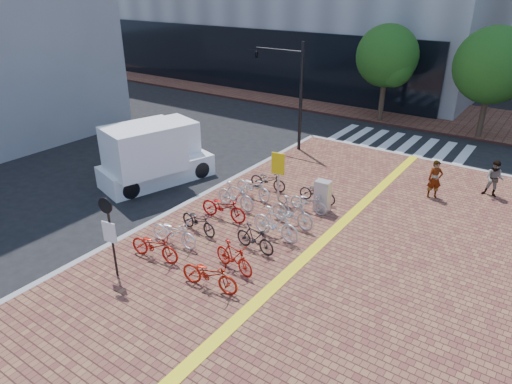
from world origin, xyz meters
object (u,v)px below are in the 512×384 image
Objects in this scene: bike_8 at (234,257)px; box_truck at (154,154)px; bike_0 at (155,246)px; bike_2 at (199,221)px; bike_6 at (268,180)px; bike_3 at (224,207)px; traffic_light_pole at (280,74)px; utility_box at (322,196)px; bike_13 at (317,193)px; bike_10 at (276,224)px; notice_sign at (109,228)px; bike_1 at (174,232)px; yellow_sign at (278,168)px; bike_7 at (210,274)px; bike_4 at (236,196)px; bike_12 at (308,202)px; bike_5 at (253,187)px; bike_9 at (255,238)px; pedestrian_a at (435,179)px; bike_11 at (292,212)px; pedestrian_b at (495,179)px.

box_truck reaches higher than bike_8.
bike_0 reaches higher than bike_2.
bike_0 reaches higher than bike_6.
traffic_light_pole reaches higher than bike_3.
utility_box is at bearing 10.69° from box_truck.
bike_6 reaches higher than bike_13.
notice_sign reaches higher than bike_10.
bike_8 is (2.50, -5.70, 0.05)m from bike_6.
bike_8 is at bearing -64.30° from traffic_light_pole.
yellow_sign is (1.03, 5.00, 0.94)m from bike_1.
bike_10 is at bearing 10.30° from bike_8.
notice_sign is at bearing 172.69° from bike_6.
bike_3 is 0.72× the size of notice_sign.
bike_10 is 3.42m from bike_13.
utility_box is 8.26m from notice_sign.
bike_7 is 6.95m from bike_13.
traffic_light_pole reaches higher than box_truck.
bike_0 is 1.00m from bike_1.
bike_4 is (-0.18, 0.98, 0.04)m from bike_3.
bike_6 reaches higher than bike_12.
box_truck reaches higher than notice_sign.
bike_5 is 0.35× the size of box_truck.
yellow_sign reaches higher than bike_7.
traffic_light_pole is at bearing 16.34° from bike_7.
bike_0 is 0.34× the size of box_truck.
bike_9 is at bearing -136.29° from bike_5.
pedestrian_a is at bearing 60.46° from notice_sign.
pedestrian_b reaches higher than bike_11.
pedestrian_b is at bearing -64.21° from bike_6.
bike_2 is at bearing 145.60° from bike_12.
box_truck is (-4.91, 2.59, 0.75)m from bike_2.
bike_12 is at bearing -58.99° from bike_4.
bike_0 is 2.13m from bike_2.
traffic_light_pole is at bearing 135.04° from pedestrian_a.
box_truck is at bearing 104.32° from bike_13.
utility_box is at bearing -34.55° from bike_1.
bike_3 is 2.19m from bike_5.
traffic_light_pole reaches higher than bike_7.
bike_7 is at bearing -115.70° from pedestrian_b.
bike_5 is 6.32m from bike_7.
bike_5 is 0.69× the size of notice_sign.
bike_13 is (-0.17, 2.30, -0.15)m from bike_11.
bike_11 is 0.71× the size of notice_sign.
bike_2 is at bearing -125.26° from utility_box.
bike_2 is 12.40m from pedestrian_b.
bike_8 is 8.35m from box_truck.
yellow_sign reaches higher than pedestrian_b.
box_truck is (-11.02, -5.23, 0.39)m from pedestrian_a.
bike_9 reaches higher than bike_12.
bike_0 is 1.01× the size of bike_4.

